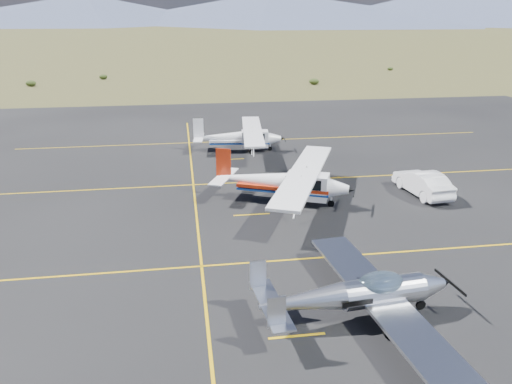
# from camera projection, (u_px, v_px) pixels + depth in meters

# --- Properties ---
(ground) EXTENTS (1600.00, 1600.00, 0.00)m
(ground) POSITION_uv_depth(u_px,v_px,m) (348.00, 279.00, 20.81)
(ground) COLOR #383D1C
(ground) RESTS_ON ground
(apron) EXTENTS (72.00, 72.00, 0.02)m
(apron) POSITION_uv_depth(u_px,v_px,m) (307.00, 215.00, 27.32)
(apron) COLOR black
(apron) RESTS_ON ground
(aircraft_low_wing) EXTENTS (7.17, 9.97, 2.16)m
(aircraft_low_wing) POSITION_uv_depth(u_px,v_px,m) (361.00, 294.00, 17.75)
(aircraft_low_wing) COLOR silver
(aircraft_low_wing) RESTS_ON apron
(aircraft_cessna) EXTENTS (8.55, 11.42, 2.99)m
(aircraft_cessna) POSITION_uv_depth(u_px,v_px,m) (284.00, 181.00, 28.67)
(aircraft_cessna) COLOR white
(aircraft_cessna) RESTS_ON apron
(aircraft_plain) EXTENTS (6.31, 10.46, 2.64)m
(aircraft_plain) POSITION_uv_depth(u_px,v_px,m) (239.00, 137.00, 39.39)
(aircraft_plain) COLOR white
(aircraft_plain) RESTS_ON apron
(sedan) EXTENTS (2.07, 4.69, 1.50)m
(sedan) POSITION_uv_depth(u_px,v_px,m) (423.00, 183.00, 30.15)
(sedan) COLOR white
(sedan) RESTS_ON apron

